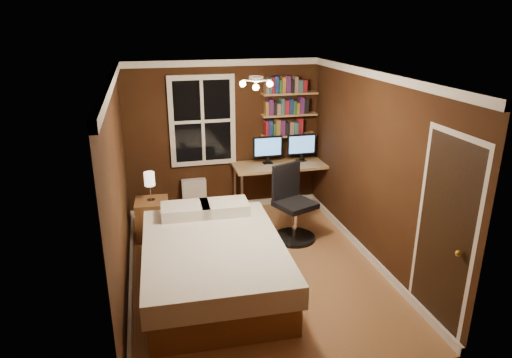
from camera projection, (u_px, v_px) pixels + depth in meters
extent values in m
plane|color=#8F6039|center=(254.00, 268.00, 6.00)|extent=(4.20, 4.20, 0.00)
cube|color=black|center=(224.00, 137.00, 7.51)|extent=(3.20, 0.04, 2.50)
cube|color=black|center=(119.00, 190.00, 5.22)|extent=(0.04, 4.20, 2.50)
cube|color=black|center=(373.00, 169.00, 5.95)|extent=(0.04, 4.20, 2.50)
cube|color=white|center=(254.00, 75.00, 5.17)|extent=(3.20, 4.20, 0.02)
cube|color=silver|center=(202.00, 121.00, 7.29)|extent=(1.06, 0.06, 1.46)
sphere|color=gold|center=(459.00, 253.00, 4.33)|extent=(0.06, 0.06, 0.06)
cube|color=tan|center=(289.00, 135.00, 7.64)|extent=(0.92, 0.22, 0.03)
cube|color=tan|center=(289.00, 115.00, 7.52)|extent=(0.92, 0.22, 0.03)
cube|color=tan|center=(290.00, 93.00, 7.41)|extent=(0.92, 0.22, 0.03)
cube|color=brown|center=(214.00, 275.00, 5.50)|extent=(1.60, 2.24, 0.35)
cube|color=white|center=(213.00, 253.00, 5.40)|extent=(1.70, 2.31, 0.26)
cube|color=white|center=(185.00, 210.00, 6.06)|extent=(0.65, 0.46, 0.15)
cube|color=white|center=(225.00, 207.00, 6.17)|extent=(0.65, 0.46, 0.15)
cube|color=brown|center=(153.00, 219.00, 6.76)|extent=(0.50, 0.50, 0.59)
cube|color=silver|center=(194.00, 196.00, 7.60)|extent=(0.40, 0.14, 0.60)
cube|color=tan|center=(286.00, 165.00, 7.55)|extent=(1.75, 0.66, 0.04)
cylinder|color=beige|center=(242.00, 199.00, 7.24)|extent=(0.04, 0.04, 0.79)
cylinder|color=beige|center=(337.00, 190.00, 7.61)|extent=(0.04, 0.04, 0.79)
cylinder|color=beige|center=(235.00, 186.00, 7.77)|extent=(0.04, 0.04, 0.79)
cylinder|color=beige|center=(324.00, 179.00, 8.14)|extent=(0.04, 0.04, 0.79)
cylinder|color=black|center=(294.00, 237.00, 6.78)|extent=(0.62, 0.62, 0.05)
cylinder|color=silver|center=(295.00, 222.00, 6.69)|extent=(0.07, 0.07, 0.47)
cube|color=black|center=(295.00, 205.00, 6.60)|extent=(0.65, 0.65, 0.08)
cube|color=black|center=(286.00, 181.00, 6.67)|extent=(0.47, 0.23, 0.53)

